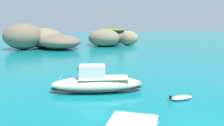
% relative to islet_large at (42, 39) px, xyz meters
% --- Properties ---
extents(islet_large, '(26.51, 26.04, 8.19)m').
position_rel_islet_large_xyz_m(islet_large, '(0.00, 0.00, 0.00)').
color(islet_large, '#84755B').
rests_on(islet_large, ground).
extents(islet_small, '(23.89, 26.13, 6.57)m').
position_rel_islet_large_xyz_m(islet_small, '(25.83, 3.06, -0.02)').
color(islet_small, '#756651').
rests_on(islet_small, ground).
extents(motorboat_cream, '(11.33, 6.88, 3.20)m').
position_rel_islet_large_xyz_m(motorboat_cream, '(-1.48, -52.46, -2.15)').
color(motorboat_cream, beige).
rests_on(motorboat_cream, ground).
extents(dinghy_tender, '(2.84, 1.28, 0.58)m').
position_rel_islet_large_xyz_m(dinghy_tender, '(5.60, -59.03, -2.99)').
color(dinghy_tender, '#B2B2B2').
rests_on(dinghy_tender, ground).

